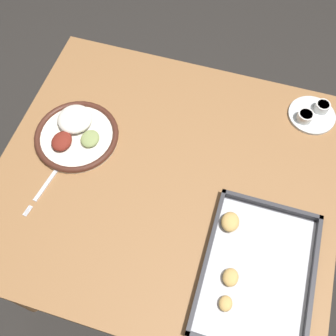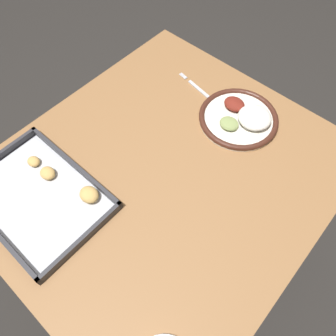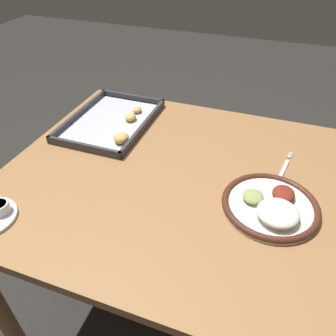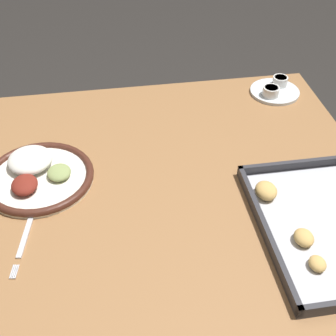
{
  "view_description": "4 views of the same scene",
  "coord_description": "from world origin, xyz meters",
  "views": [
    {
      "loc": [
        0.53,
        0.16,
        1.81
      ],
      "look_at": [
        -0.02,
        0.0,
        0.75
      ],
      "focal_mm": 42.0,
      "sensor_mm": 36.0,
      "label": 1
    },
    {
      "loc": [
        -0.37,
        0.4,
        1.6
      ],
      "look_at": [
        -0.02,
        0.0,
        0.75
      ],
      "focal_mm": 35.0,
      "sensor_mm": 36.0,
      "label": 2
    },
    {
      "loc": [
        -0.78,
        -0.28,
        1.39
      ],
      "look_at": [
        -0.02,
        0.0,
        0.75
      ],
      "focal_mm": 35.0,
      "sensor_mm": 36.0,
      "label": 3
    },
    {
      "loc": [
        0.87,
        -0.14,
        1.52
      ],
      "look_at": [
        -0.02,
        0.0,
        0.75
      ],
      "focal_mm": 50.0,
      "sensor_mm": 36.0,
      "label": 4
    }
  ],
  "objects": [
    {
      "name": "ground_plane",
      "position": [
        0.0,
        0.0,
        0.0
      ],
      "size": [
        8.0,
        8.0,
        0.0
      ],
      "primitive_type": "plane",
      "color": "#282623"
    },
    {
      "name": "dining_table",
      "position": [
        0.0,
        0.0,
        0.61
      ],
      "size": [
        0.95,
        1.06,
        0.72
      ],
      "color": "olive",
      "rests_on": "ground_plane"
    },
    {
      "name": "dinner_plate",
      "position": [
        -0.06,
        -0.33,
        0.73
      ],
      "size": [
        0.28,
        0.28,
        0.05
      ],
      "color": "white",
      "rests_on": "dining_table"
    },
    {
      "name": "fork",
      "position": [
        0.13,
        -0.35,
        0.72
      ],
      "size": [
        0.2,
        0.05,
        0.0
      ],
      "rotation": [
        0.0,
        0.0,
        -0.16
      ],
      "color": "silver",
      "rests_on": "dining_table"
    },
    {
      "name": "saucer_plate",
      "position": [
        -0.36,
        0.4,
        0.73
      ],
      "size": [
        0.16,
        0.16,
        0.04
      ],
      "color": "silver",
      "rests_on": "dining_table"
    },
    {
      "name": "baking_tray",
      "position": [
        0.21,
        0.32,
        0.73
      ],
      "size": [
        0.42,
        0.3,
        0.04
      ],
      "color": "#333338",
      "rests_on": "dining_table"
    }
  ]
}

